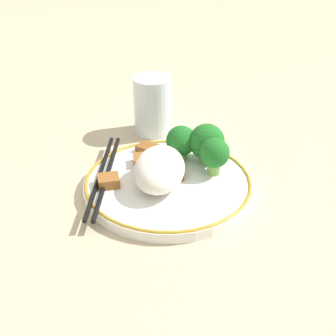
% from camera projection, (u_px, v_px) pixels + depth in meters
% --- Properties ---
extents(ground_plane, '(3.00, 3.00, 0.00)m').
position_uv_depth(ground_plane, '(168.00, 190.00, 0.64)').
color(ground_plane, '#C6B28E').
extents(plate, '(0.23, 0.23, 0.02)m').
position_uv_depth(plate, '(168.00, 184.00, 0.63)').
color(plate, white).
rests_on(plate, ground_plane).
extents(rice_mound, '(0.10, 0.07, 0.05)m').
position_uv_depth(rice_mound, '(159.00, 169.00, 0.61)').
color(rice_mound, white).
rests_on(rice_mound, plate).
extents(broccoli_back_left, '(0.04, 0.04, 0.05)m').
position_uv_depth(broccoli_back_left, '(215.00, 154.00, 0.63)').
color(broccoli_back_left, '#7FB756').
rests_on(broccoli_back_left, plate).
extents(broccoli_back_center, '(0.05, 0.05, 0.06)m').
position_uv_depth(broccoli_back_center, '(207.00, 142.00, 0.66)').
color(broccoli_back_center, '#7FB756').
rests_on(broccoli_back_center, plate).
extents(broccoli_back_right, '(0.04, 0.04, 0.05)m').
position_uv_depth(broccoli_back_right, '(181.00, 141.00, 0.67)').
color(broccoli_back_right, '#7FB756').
rests_on(broccoli_back_right, plate).
extents(meat_near_front, '(0.03, 0.03, 0.01)m').
position_uv_depth(meat_near_front, '(109.00, 181.00, 0.62)').
color(meat_near_front, '#995B28').
rests_on(meat_near_front, plate).
extents(meat_near_left, '(0.03, 0.03, 0.01)m').
position_uv_depth(meat_near_left, '(174.00, 170.00, 0.64)').
color(meat_near_left, brown).
rests_on(meat_near_left, plate).
extents(meat_near_right, '(0.03, 0.03, 0.01)m').
position_uv_depth(meat_near_right, '(143.00, 160.00, 0.66)').
color(meat_near_right, '#995B28').
rests_on(meat_near_right, plate).
extents(meat_near_back, '(0.04, 0.04, 0.01)m').
position_uv_depth(meat_near_back, '(150.00, 149.00, 0.69)').
color(meat_near_back, brown).
rests_on(meat_near_back, plate).
extents(chopsticks, '(0.21, 0.03, 0.01)m').
position_uv_depth(chopsticks, '(103.00, 175.00, 0.64)').
color(chopsticks, black).
rests_on(chopsticks, plate).
extents(drinking_glass, '(0.06, 0.06, 0.10)m').
position_uv_depth(drinking_glass, '(153.00, 105.00, 0.76)').
color(drinking_glass, silver).
rests_on(drinking_glass, ground_plane).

